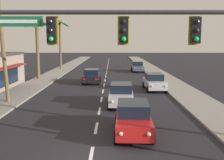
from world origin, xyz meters
name	(u,v)px	position (x,y,z in m)	size (l,w,h in m)	color
sidewalk_right	(170,83)	(7.80, 20.00, 0.07)	(3.20, 110.00, 0.14)	gray
sidewalk_left	(37,83)	(-7.80, 20.00, 0.07)	(3.20, 110.00, 0.14)	gray
lane_markings	(107,84)	(0.41, 19.95, 0.00)	(4.28, 87.31, 0.01)	silver
traffic_signal_mast	(168,43)	(2.94, -0.47, 4.77)	(10.43, 0.41, 6.69)	#2D2D33
sedan_lead_at_stop_bar	(132,118)	(2.00, 3.37, 0.85)	(2.08, 4.50, 1.68)	red
sedan_third_in_queue	(120,94)	(1.60, 9.65, 0.85)	(2.08, 4.50, 1.68)	silver
sedan_oncoming_far	(91,76)	(-1.49, 20.53, 0.85)	(2.02, 4.48, 1.68)	black
sedan_parked_nearest_kerb	(137,66)	(5.06, 32.64, 0.85)	(1.96, 4.46, 1.68)	#4C515B
sedan_parked_mid_kerb	(153,82)	(5.17, 16.08, 0.85)	(2.01, 4.47, 1.68)	silver
palm_left_third	(37,38)	(-8.53, 23.32, 5.31)	(3.86, 3.70, 7.69)	brown
palm_left_farthest	(59,35)	(-8.20, 36.21, 6.04)	(3.71, 3.87, 8.61)	brown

